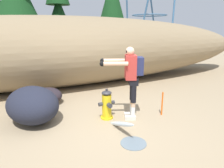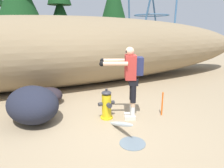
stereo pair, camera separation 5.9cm
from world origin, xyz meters
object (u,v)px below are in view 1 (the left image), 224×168
fire_hydrant (107,105)px  boulder_large (33,105)px  boulder_mid (48,96)px  survey_stake (162,104)px  utility_worker (131,74)px

fire_hydrant → boulder_large: boulder_large is taller
boulder_mid → survey_stake: (2.46, -2.03, 0.07)m
fire_hydrant → boulder_large: size_ratio=0.52×
fire_hydrant → survey_stake: fire_hydrant is taller
boulder_large → boulder_mid: size_ratio=1.74×
boulder_large → survey_stake: size_ratio=2.36×
utility_worker → survey_stake: size_ratio=2.85×
survey_stake → boulder_mid: bearing=140.4°
utility_worker → survey_stake: bearing=-169.7°
fire_hydrant → survey_stake: bearing=-17.3°
boulder_large → survey_stake: boulder_large is taller
fire_hydrant → boulder_mid: 1.98m
boulder_large → utility_worker: bearing=-20.4°
fire_hydrant → survey_stake: (1.32, -0.41, -0.04)m
utility_worker → boulder_mid: bearing=-24.5°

